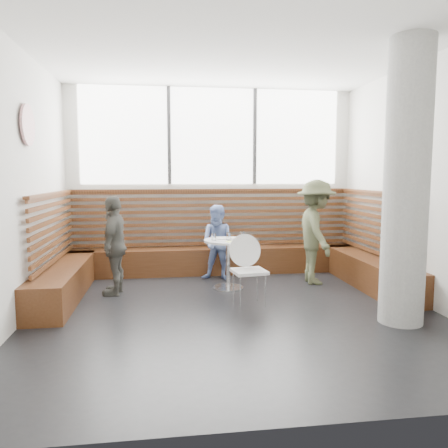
{
  "coord_description": "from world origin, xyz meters",
  "views": [
    {
      "loc": [
        -0.86,
        -5.2,
        1.7
      ],
      "look_at": [
        0.0,
        1.0,
        1.0
      ],
      "focal_mm": 35.0,
      "sensor_mm": 36.0,
      "label": 1
    }
  ],
  "objects": [
    {
      "name": "room",
      "position": [
        0.0,
        0.0,
        1.6
      ],
      "size": [
        5.0,
        5.0,
        3.2
      ],
      "color": "silver",
      "rests_on": "ground"
    },
    {
      "name": "booth",
      "position": [
        0.0,
        1.77,
        0.41
      ],
      "size": [
        5.0,
        2.5,
        1.44
      ],
      "color": "#422310",
      "rests_on": "ground"
    },
    {
      "name": "concrete_column",
      "position": [
        1.85,
        -0.6,
        1.6
      ],
      "size": [
        0.5,
        0.5,
        3.2
      ],
      "primitive_type": "cylinder",
      "color": "gray",
      "rests_on": "ground"
    },
    {
      "name": "wall_art",
      "position": [
        -2.46,
        0.4,
        2.3
      ],
      "size": [
        0.03,
        0.5,
        0.5
      ],
      "primitive_type": "cylinder",
      "rotation": [
        0.0,
        1.57,
        0.0
      ],
      "color": "white",
      "rests_on": "room"
    },
    {
      "name": "cafe_table",
      "position": [
        0.09,
        1.16,
        0.53
      ],
      "size": [
        0.73,
        0.73,
        0.75
      ],
      "color": "silver",
      "rests_on": "ground"
    },
    {
      "name": "cafe_chair",
      "position": [
        0.24,
        0.38,
        0.54
      ],
      "size": [
        0.44,
        0.43,
        0.92
      ],
      "rotation": [
        0.0,
        0.0,
        0.14
      ],
      "color": "white",
      "rests_on": "ground"
    },
    {
      "name": "adult_man",
      "position": [
        1.5,
        1.33,
        0.82
      ],
      "size": [
        0.67,
        1.09,
        1.63
      ],
      "primitive_type": "imported",
      "rotation": [
        0.0,
        0.0,
        1.51
      ],
      "color": "#4C5136",
      "rests_on": "ground"
    },
    {
      "name": "child_back",
      "position": [
        0.02,
        1.73,
        0.61
      ],
      "size": [
        0.71,
        0.63,
        1.22
      ],
      "primitive_type": "imported",
      "rotation": [
        0.0,
        0.0,
        -0.33
      ],
      "color": "#7088C3",
      "rests_on": "ground"
    },
    {
      "name": "child_left",
      "position": [
        -1.56,
        1.1,
        0.71
      ],
      "size": [
        0.46,
        0.87,
        1.42
      ],
      "primitive_type": "imported",
      "rotation": [
        0.0,
        0.0,
        -1.72
      ],
      "color": "#504F48",
      "rests_on": "ground"
    },
    {
      "name": "plate_near",
      "position": [
        -0.01,
        1.26,
        0.75
      ],
      "size": [
        0.21,
        0.21,
        0.01
      ],
      "primitive_type": "cylinder",
      "color": "white",
      "rests_on": "cafe_table"
    },
    {
      "name": "plate_far",
      "position": [
        0.14,
        1.26,
        0.75
      ],
      "size": [
        0.21,
        0.21,
        0.01
      ],
      "primitive_type": "cylinder",
      "color": "white",
      "rests_on": "cafe_table"
    },
    {
      "name": "glass_left",
      "position": [
        -0.14,
        1.1,
        0.8
      ],
      "size": [
        0.07,
        0.07,
        0.11
      ],
      "primitive_type": "cylinder",
      "color": "white",
      "rests_on": "cafe_table"
    },
    {
      "name": "glass_mid",
      "position": [
        0.09,
        1.1,
        0.8
      ],
      "size": [
        0.07,
        0.07,
        0.12
      ],
      "primitive_type": "cylinder",
      "color": "white",
      "rests_on": "cafe_table"
    },
    {
      "name": "glass_right",
      "position": [
        0.29,
        1.16,
        0.81
      ],
      "size": [
        0.08,
        0.08,
        0.12
      ],
      "primitive_type": "cylinder",
      "color": "white",
      "rests_on": "cafe_table"
    },
    {
      "name": "menu_card",
      "position": [
        0.13,
        0.95,
        0.75
      ],
      "size": [
        0.23,
        0.18,
        0.0
      ],
      "primitive_type": "cube",
      "rotation": [
        0.0,
        0.0,
        0.18
      ],
      "color": "#A5C64C",
      "rests_on": "cafe_table"
    }
  ]
}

